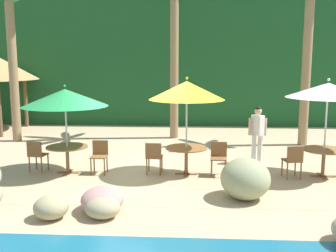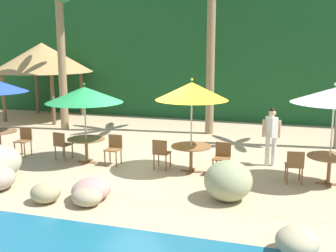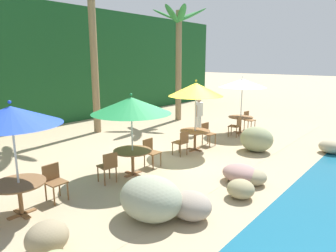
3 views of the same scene
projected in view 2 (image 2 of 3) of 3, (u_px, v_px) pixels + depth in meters
ground_plane at (149, 166)px, 11.98m from camera, size 120.00×120.00×0.00m
terrace_deck at (149, 166)px, 11.98m from camera, size 18.00×5.20×0.01m
foliage_backdrop at (212, 54)px, 19.83m from camera, size 28.00×2.40×6.00m
rock_seawall at (53, 175)px, 10.04m from camera, size 13.05×3.14×0.91m
chair_blue_seaward at (24, 139)px, 13.14m from camera, size 0.43×0.44×0.87m
umbrella_green at (84, 95)px, 11.95m from camera, size 2.24×2.24×2.38m
dining_table_green at (86, 143)px, 12.22m from camera, size 1.10×1.10×0.74m
chair_green_seaward at (114, 147)px, 12.09m from camera, size 0.42×0.43×0.87m
chair_green_inland at (62, 144)px, 12.52m from camera, size 0.48×0.49×0.87m
umbrella_yellow at (192, 91)px, 11.03m from camera, size 1.96×1.96×2.59m
dining_table_yellow at (191, 150)px, 11.35m from camera, size 1.10×1.10×0.74m
chair_yellow_seaward at (222, 156)px, 11.14m from camera, size 0.45×0.46×0.87m
chair_yellow_inland at (161, 152)px, 11.57m from camera, size 0.44×0.45×0.87m
umbrella_white at (335, 95)px, 9.98m from camera, size 2.09×2.09×2.56m
dining_table_white at (330, 161)px, 10.30m from camera, size 1.10×1.10×0.74m
chair_white_inland at (295, 164)px, 10.36m from camera, size 0.48×0.49×0.87m
palm_tree_nearest at (60, 33)px, 16.42m from camera, size 2.78×2.79×5.75m
palm_tree_second at (211, 10)px, 15.48m from camera, size 3.11×3.07×7.01m
palapa_hut at (42, 58)px, 19.19m from camera, size 4.62×4.62×3.53m
waiter_in_white at (271, 132)px, 11.85m from camera, size 0.52×0.39×1.70m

